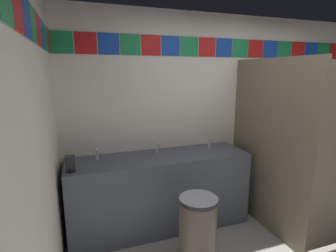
{
  "coord_description": "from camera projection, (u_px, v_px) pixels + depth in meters",
  "views": [
    {
      "loc": [
        -1.79,
        -1.34,
        1.83
      ],
      "look_at": [
        -0.96,
        1.05,
        1.29
      ],
      "focal_mm": 27.61,
      "sensor_mm": 36.0,
      "label": 1
    }
  ],
  "objects": [
    {
      "name": "wall_back",
      "position": [
        220.0,
        113.0,
        3.49
      ],
      "size": [
        4.08,
        0.09,
        2.53
      ],
      "color": "silver",
      "rests_on": "ground_plane"
    },
    {
      "name": "wall_side",
      "position": [
        23.0,
        188.0,
        1.26
      ],
      "size": [
        0.09,
        3.3,
        2.53
      ],
      "color": "silver",
      "rests_on": "ground_plane"
    },
    {
      "name": "vanity_counter",
      "position": [
        160.0,
        190.0,
        3.05
      ],
      "size": [
        2.07,
        0.58,
        0.88
      ],
      "color": "#4C515B",
      "rests_on": "ground_plane"
    },
    {
      "name": "faucet_left",
      "position": [
        97.0,
        155.0,
        2.81
      ],
      "size": [
        0.04,
        0.1,
        0.14
      ],
      "color": "silver",
      "rests_on": "vanity_counter"
    },
    {
      "name": "faucet_center",
      "position": [
        158.0,
        149.0,
        3.03
      ],
      "size": [
        0.04,
        0.1,
        0.14
      ],
      "color": "silver",
      "rests_on": "vanity_counter"
    },
    {
      "name": "faucet_right",
      "position": [
        210.0,
        144.0,
        3.25
      ],
      "size": [
        0.04,
        0.1,
        0.14
      ],
      "color": "silver",
      "rests_on": "vanity_counter"
    },
    {
      "name": "soap_dispenser",
      "position": [
        70.0,
        164.0,
        2.48
      ],
      "size": [
        0.09,
        0.09,
        0.16
      ],
      "color": "black",
      "rests_on": "vanity_counter"
    },
    {
      "name": "stall_divider",
      "position": [
        296.0,
        151.0,
        2.8
      ],
      "size": [
        0.92,
        1.32,
        1.98
      ],
      "color": "#726651",
      "rests_on": "ground_plane"
    },
    {
      "name": "toilet",
      "position": [
        286.0,
        185.0,
        3.53
      ],
      "size": [
        0.39,
        0.49,
        0.74
      ],
      "color": "white",
      "rests_on": "ground_plane"
    },
    {
      "name": "trash_bin",
      "position": [
        198.0,
        231.0,
        2.47
      ],
      "size": [
        0.36,
        0.36,
        0.68
      ],
      "color": "brown",
      "rests_on": "ground_plane"
    }
  ]
}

